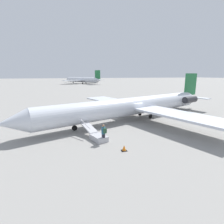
{
  "coord_description": "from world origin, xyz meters",
  "views": [
    {
      "loc": [
        9.91,
        21.88,
        6.19
      ],
      "look_at": [
        3.54,
        1.96,
        1.7
      ],
      "focal_mm": 28.0,
      "sensor_mm": 36.0,
      "label": 1
    }
  ],
  "objects_px": {
    "airplane_main": "(137,105)",
    "boarding_stairs": "(97,136)",
    "passenger": "(104,132)",
    "airplane_taxiing_distant": "(82,80)"
  },
  "relations": [
    {
      "from": "airplane_main",
      "to": "passenger",
      "type": "height_order",
      "value": "airplane_main"
    },
    {
      "from": "airplane_main",
      "to": "passenger",
      "type": "distance_m",
      "value": 10.14
    },
    {
      "from": "boarding_stairs",
      "to": "passenger",
      "type": "distance_m",
      "value": 1.33
    },
    {
      "from": "airplane_taxiing_distant",
      "to": "passenger",
      "type": "bearing_deg",
      "value": 144.01
    },
    {
      "from": "airplane_main",
      "to": "airplane_taxiing_distant",
      "type": "relative_size",
      "value": 0.87
    },
    {
      "from": "airplane_main",
      "to": "boarding_stairs",
      "type": "xyz_separation_m",
      "value": [
        7.31,
        6.3,
        -1.55
      ]
    },
    {
      "from": "boarding_stairs",
      "to": "airplane_main",
      "type": "bearing_deg",
      "value": -67.05
    },
    {
      "from": "airplane_main",
      "to": "boarding_stairs",
      "type": "relative_size",
      "value": 7.64
    },
    {
      "from": "airplane_main",
      "to": "passenger",
      "type": "relative_size",
      "value": 18.13
    },
    {
      "from": "airplane_taxiing_distant",
      "to": "boarding_stairs",
      "type": "xyz_separation_m",
      "value": [
        14.37,
        108.7,
        -2.29
      ]
    }
  ]
}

